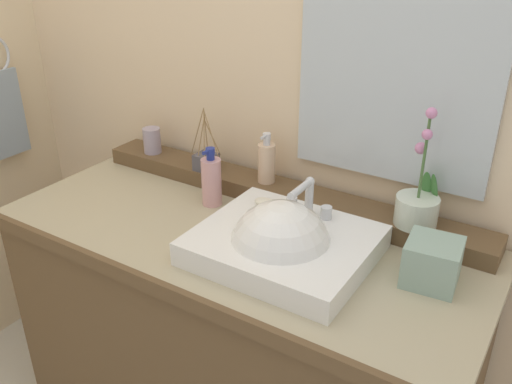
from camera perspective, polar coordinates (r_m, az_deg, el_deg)
name	(u,v)px	position (r m, az deg, el deg)	size (l,w,h in m)	color
wall_back	(312,38)	(1.78, 5.81, 15.62)	(3.20, 0.20, 2.62)	beige
vanity_cabinet	(239,341)	(1.85, -1.73, -15.23)	(1.44, 0.64, 0.83)	brown
back_ledge	(279,193)	(1.77, 2.40, -0.09)	(1.36, 0.13, 0.05)	brown
sink_basin	(282,249)	(1.47, 2.68, -5.89)	(0.46, 0.40, 0.29)	white
soap_bar	(265,203)	(1.59, 0.99, -1.11)	(0.07, 0.04, 0.02)	beige
potted_plant	(418,204)	(1.57, 16.44, -1.24)	(0.12, 0.12, 0.34)	silver
soap_dispenser	(266,162)	(1.75, 1.10, 3.15)	(0.06, 0.06, 0.17)	beige
tumbler_cup	(152,140)	(2.03, -10.76, 5.29)	(0.06, 0.06, 0.09)	#A194A5
reed_diffuser	(206,161)	(1.86, -5.22, 3.24)	(0.12, 0.08, 0.22)	#4A4851
lotion_bottle	(211,181)	(1.73, -4.66, 1.19)	(0.06, 0.07, 0.19)	#D29A9E
tissue_box	(432,262)	(1.43, 17.84, -6.97)	(0.13, 0.13, 0.11)	#8CA998
mirror	(396,70)	(1.56, 14.35, 12.21)	(0.57, 0.02, 0.64)	silver
hand_towel	(6,114)	(2.39, -24.55, 7.38)	(0.02, 0.15, 0.34)	#8D9DA9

